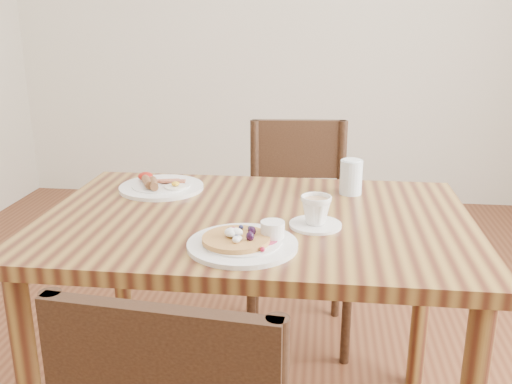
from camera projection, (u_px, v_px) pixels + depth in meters
dining_table at (256, 248)px, 1.63m from camera, size 1.20×0.80×0.75m
chair_far at (298, 221)px, 2.29m from camera, size 0.46×0.46×0.88m
pancake_plate at (244, 241)px, 1.38m from camera, size 0.27×0.27×0.06m
breakfast_plate at (160, 186)px, 1.84m from camera, size 0.27×0.27×0.04m
teacup_saucer at (316, 213)px, 1.51m from camera, size 0.14×0.14×0.08m
water_glass at (351, 177)px, 1.78m from camera, size 0.07×0.07×0.11m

